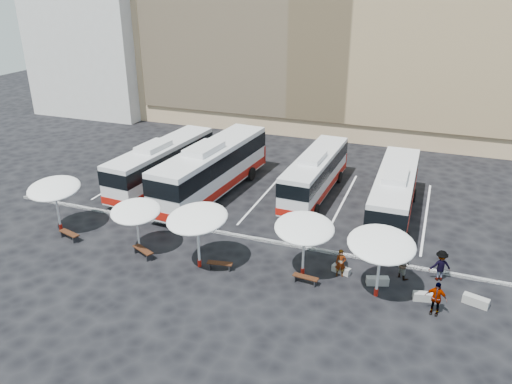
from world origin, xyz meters
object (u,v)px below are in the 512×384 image
(bus_1, at_px, (212,168))
(bus_3, at_px, (394,193))
(wood_bench_1, at_px, (143,251))
(passenger_1, at_px, (404,264))
(bus_0, at_px, (163,162))
(passenger_3, at_px, (440,265))
(sunshade_1, at_px, (136,211))
(conc_bench_0, at_px, (341,270))
(conc_bench_1, at_px, (377,281))
(bus_2, at_px, (315,173))
(sunshade_0, at_px, (54,189))
(wood_bench_3, at_px, (306,278))
(conc_bench_2, at_px, (425,297))
(passenger_2, at_px, (436,298))
(sunshade_2, at_px, (197,218))
(passenger_0, at_px, (341,263))
(wood_bench_2, at_px, (220,264))
(conc_bench_3, at_px, (476,301))
(sunshade_3, at_px, (304,228))
(wood_bench_0, at_px, (69,234))
(sunshade_4, at_px, (381,244))

(bus_1, bearing_deg, bus_3, 7.18)
(wood_bench_1, height_order, passenger_1, passenger_1)
(bus_0, xyz_separation_m, passenger_3, (21.40, -6.78, -1.02))
(sunshade_1, height_order, wood_bench_1, sunshade_1)
(conc_bench_0, bearing_deg, conc_bench_1, -12.42)
(bus_2, relative_size, passenger_1, 6.51)
(bus_0, height_order, sunshade_0, bus_0)
(bus_3, distance_m, wood_bench_3, 10.78)
(conc_bench_2, height_order, passenger_2, passenger_2)
(sunshade_2, bearing_deg, bus_0, 129.07)
(conc_bench_2, relative_size, passenger_0, 0.72)
(conc_bench_2, bearing_deg, wood_bench_2, -174.82)
(wood_bench_3, bearing_deg, bus_2, 102.12)
(wood_bench_3, relative_size, conc_bench_0, 1.35)
(sunshade_1, relative_size, wood_bench_1, 2.35)
(conc_bench_3, bearing_deg, passenger_3, 136.23)
(bus_1, relative_size, passenger_3, 7.49)
(wood_bench_2, xyz_separation_m, conc_bench_2, (11.25, 1.02, -0.12))
(wood_bench_2, distance_m, wood_bench_3, 5.02)
(sunshade_3, bearing_deg, wood_bench_2, -165.53)
(wood_bench_0, relative_size, passenger_3, 0.91)
(sunshade_2, height_order, passenger_1, sunshade_2)
(sunshade_0, height_order, sunshade_4, sunshade_4)
(sunshade_4, bearing_deg, conc_bench_3, 11.06)
(sunshade_0, xyz_separation_m, passenger_1, (22.00, 2.04, -2.12))
(conc_bench_1, bearing_deg, conc_bench_0, 167.58)
(wood_bench_3, bearing_deg, bus_0, 146.15)
(bus_2, relative_size, passenger_3, 6.17)
(conc_bench_3, bearing_deg, wood_bench_1, -174.45)
(bus_0, relative_size, conc_bench_1, 10.02)
(sunshade_3, height_order, wood_bench_3, sunshade_3)
(sunshade_0, xyz_separation_m, conc_bench_0, (18.67, 1.29, -2.78))
(conc_bench_1, relative_size, passenger_2, 0.66)
(sunshade_0, bearing_deg, passenger_1, 5.31)
(sunshade_1, height_order, passenger_1, sunshade_1)
(sunshade_0, bearing_deg, passenger_2, -1.96)
(bus_0, height_order, bus_2, bus_0)
(sunshade_4, distance_m, passenger_1, 3.40)
(conc_bench_2, xyz_separation_m, passenger_3, (0.60, 2.31, 0.69))
(sunshade_3, xyz_separation_m, conc_bench_0, (2.03, 0.91, -2.74))
(passenger_3, bearing_deg, passenger_1, -7.53)
(wood_bench_1, height_order, conc_bench_3, wood_bench_1)
(sunshade_4, relative_size, conc_bench_3, 3.50)
(bus_0, relative_size, wood_bench_0, 7.27)
(sunshade_3, distance_m, conc_bench_2, 7.18)
(bus_2, relative_size, passenger_0, 6.85)
(conc_bench_3, relative_size, passenger_0, 0.78)
(passenger_3, bearing_deg, wood_bench_0, -13.16)
(bus_0, bearing_deg, wood_bench_0, -90.91)
(sunshade_0, bearing_deg, sunshade_2, -4.78)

